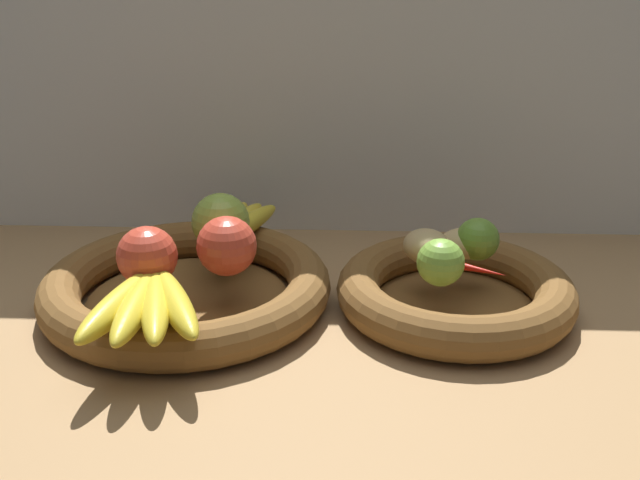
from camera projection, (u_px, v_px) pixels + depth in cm
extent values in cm
cube|color=#9E774C|center=(333.00, 320.00, 95.50)|extent=(140.00, 90.00, 3.00)
cube|color=silver|center=(339.00, 61.00, 112.30)|extent=(140.00, 3.00, 55.00)
cylinder|color=brown|center=(188.00, 301.00, 96.05)|extent=(26.41, 26.41, 1.00)
torus|color=brown|center=(187.00, 286.00, 95.19)|extent=(37.77, 37.77, 5.56)
cylinder|color=brown|center=(454.00, 306.00, 94.69)|extent=(20.59, 20.59, 1.00)
torus|color=brown|center=(455.00, 291.00, 93.83)|extent=(30.66, 30.66, 5.56)
sphere|color=#CC422D|center=(227.00, 246.00, 90.70)|extent=(7.57, 7.57, 7.57)
sphere|color=#CC422D|center=(147.00, 256.00, 87.98)|extent=(7.38, 7.38, 7.38)
sphere|color=#8CAD3D|center=(221.00, 222.00, 98.13)|extent=(7.87, 7.87, 7.87)
ellipsoid|color=gold|center=(120.00, 303.00, 80.93)|extent=(6.90, 18.58, 3.28)
ellipsoid|color=gold|center=(137.00, 304.00, 80.67)|extent=(3.56, 18.34, 3.28)
ellipsoid|color=gold|center=(156.00, 304.00, 80.83)|extent=(7.44, 18.56, 3.28)
ellipsoid|color=gold|center=(174.00, 301.00, 81.38)|extent=(10.96, 17.88, 3.28)
sphere|color=brown|center=(157.00, 270.00, 89.14)|extent=(2.95, 2.95, 2.95)
ellipsoid|color=gold|center=(247.00, 225.00, 104.27)|extent=(8.95, 16.57, 2.75)
ellipsoid|color=gold|center=(239.00, 224.00, 104.67)|extent=(6.79, 16.95, 2.75)
ellipsoid|color=gold|center=(231.00, 223.00, 104.91)|extent=(4.50, 16.98, 2.75)
ellipsoid|color=gold|center=(223.00, 223.00, 104.99)|extent=(3.38, 16.88, 2.75)
ellipsoid|color=gold|center=(215.00, 223.00, 104.92)|extent=(5.72, 17.01, 2.75)
sphere|color=brown|center=(215.00, 245.00, 97.22)|extent=(2.48, 2.48, 2.48)
ellipsoid|color=tan|center=(469.00, 243.00, 96.09)|extent=(7.98, 5.73, 4.06)
ellipsoid|color=tan|center=(426.00, 246.00, 94.73)|extent=(8.57, 8.66, 4.42)
sphere|color=#7AAD3D|center=(441.00, 262.00, 88.12)|extent=(5.86, 5.86, 5.86)
sphere|color=olive|center=(478.00, 239.00, 95.25)|extent=(5.69, 5.69, 5.69)
cone|color=red|center=(462.00, 266.00, 91.98)|extent=(11.08, 6.98, 1.94)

